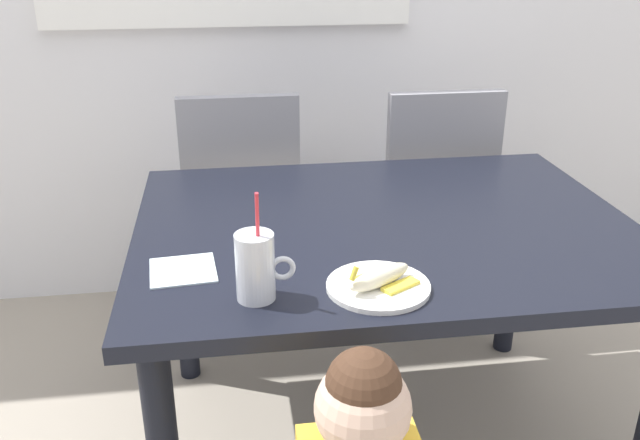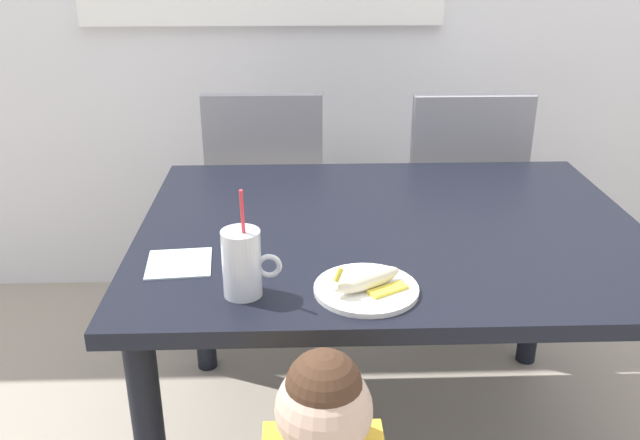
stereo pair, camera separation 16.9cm
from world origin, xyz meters
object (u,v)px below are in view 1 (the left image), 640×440
(dining_chair_right, at_px, (431,192))
(dining_chair_left, at_px, (242,198))
(snack_plate, at_px, (378,286))
(dining_table, at_px, (384,253))
(milk_cup, at_px, (256,270))
(paper_napkin, at_px, (183,270))
(peeled_banana, at_px, (380,277))

(dining_chair_right, bearing_deg, dining_chair_left, -3.08)
(dining_chair_left, relative_size, snack_plate, 4.17)
(dining_table, bearing_deg, dining_chair_left, 115.88)
(milk_cup, relative_size, paper_napkin, 1.68)
(dining_chair_right, distance_m, snack_plate, 1.20)
(dining_table, relative_size, milk_cup, 5.34)
(dining_table, bearing_deg, snack_plate, -105.77)
(dining_table, xyz_separation_m, paper_napkin, (-0.53, -0.22, 0.10))
(snack_plate, distance_m, paper_napkin, 0.45)
(peeled_banana, bearing_deg, dining_table, 74.86)
(snack_plate, xyz_separation_m, paper_napkin, (-0.43, 0.15, -0.00))
(dining_chair_left, distance_m, paper_napkin, 1.02)
(dining_chair_left, xyz_separation_m, peeled_banana, (0.27, -1.13, 0.24))
(peeled_banana, height_order, paper_napkin, peeled_banana)
(snack_plate, bearing_deg, dining_chair_right, 67.00)
(dining_table, height_order, peeled_banana, peeled_banana)
(peeled_banana, bearing_deg, paper_napkin, 160.65)
(dining_chair_left, distance_m, milk_cup, 1.16)
(dining_chair_left, height_order, snack_plate, dining_chair_left)
(dining_table, height_order, snack_plate, snack_plate)
(dining_chair_right, height_order, milk_cup, milk_cup)
(snack_plate, bearing_deg, peeled_banana, -62.10)
(milk_cup, height_order, peeled_banana, milk_cup)
(dining_chair_right, height_order, paper_napkin, dining_chair_right)
(dining_table, bearing_deg, peeled_banana, -105.14)
(dining_table, distance_m, paper_napkin, 0.58)
(dining_chair_left, height_order, paper_napkin, dining_chair_left)
(dining_chair_right, height_order, peeled_banana, dining_chair_right)
(peeled_banana, bearing_deg, dining_chair_left, 103.47)
(dining_chair_left, relative_size, paper_napkin, 6.40)
(snack_plate, height_order, paper_napkin, snack_plate)
(milk_cup, bearing_deg, dining_table, 44.66)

